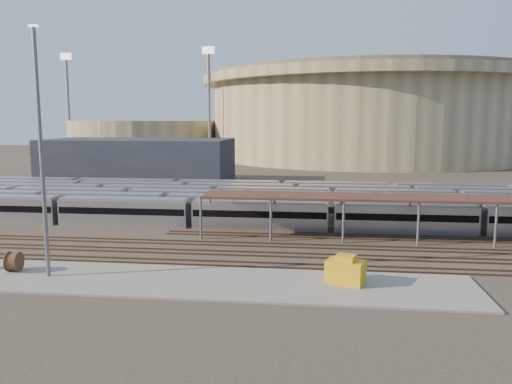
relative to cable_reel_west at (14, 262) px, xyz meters
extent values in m
plane|color=#383026|center=(22.58, 14.21, -1.14)|extent=(420.00, 420.00, 0.00)
cube|color=gray|center=(17.58, -0.79, -1.04)|extent=(50.00, 9.00, 0.20)
cube|color=#A3A3A8|center=(30.47, 22.21, 0.66)|extent=(112.00, 2.90, 3.60)
cube|color=#A3A3A8|center=(25.56, 26.41, 0.66)|extent=(112.00, 2.90, 3.60)
cube|color=#A3A3A8|center=(18.26, 30.61, 0.66)|extent=(112.00, 2.90, 3.60)
cube|color=#A3A3A8|center=(31.08, 34.81, 0.66)|extent=(112.00, 2.90, 3.60)
cube|color=#A3A3A8|center=(25.23, 39.01, 0.66)|extent=(112.00, 2.90, 3.60)
cube|color=#A3A3A8|center=(22.54, 43.21, 0.66)|extent=(112.00, 2.90, 3.60)
cylinder|color=slate|center=(14.58, 15.51, 1.36)|extent=(0.30, 0.30, 5.00)
cylinder|color=slate|center=(14.58, 20.91, 1.36)|extent=(0.30, 0.30, 5.00)
cylinder|color=slate|center=(23.15, 15.51, 1.36)|extent=(0.30, 0.30, 5.00)
cylinder|color=slate|center=(23.15, 20.91, 1.36)|extent=(0.30, 0.30, 5.00)
cylinder|color=slate|center=(31.72, 15.51, 1.36)|extent=(0.30, 0.30, 5.00)
cylinder|color=slate|center=(31.72, 20.91, 1.36)|extent=(0.30, 0.30, 5.00)
cylinder|color=slate|center=(40.29, 15.51, 1.36)|extent=(0.30, 0.30, 5.00)
cylinder|color=slate|center=(40.29, 20.91, 1.36)|extent=(0.30, 0.30, 5.00)
cylinder|color=slate|center=(48.86, 15.51, 1.36)|extent=(0.30, 0.30, 5.00)
cylinder|color=slate|center=(48.86, 20.91, 1.36)|extent=(0.30, 0.30, 5.00)
cube|color=#3C2618|center=(44.58, 18.21, 4.01)|extent=(60.00, 6.00, 0.30)
cube|color=#4C3323|center=(22.58, 12.46, -1.05)|extent=(170.00, 0.12, 0.18)
cube|color=#4C3323|center=(22.58, 13.96, -1.05)|extent=(170.00, 0.12, 0.18)
cube|color=#4C3323|center=(22.58, 8.46, -1.05)|extent=(170.00, 0.12, 0.18)
cube|color=#4C3323|center=(22.58, 9.96, -1.05)|extent=(170.00, 0.12, 0.18)
cube|color=#4C3323|center=(22.58, 4.46, -1.05)|extent=(170.00, 0.12, 0.18)
cube|color=#4C3323|center=(22.58, 5.96, -1.05)|extent=(170.00, 0.12, 0.18)
cylinder|color=tan|center=(47.58, 154.21, 12.86)|extent=(116.00, 116.00, 28.00)
cylinder|color=tan|center=(47.58, 154.21, 28.36)|extent=(124.00, 124.00, 3.00)
cylinder|color=brown|center=(47.58, 154.21, 30.61)|extent=(120.00, 120.00, 1.50)
cylinder|color=tan|center=(-37.42, 144.21, 5.86)|extent=(56.00, 56.00, 14.00)
cube|color=#1E232D|center=(-12.42, 69.21, 3.86)|extent=(42.00, 20.00, 10.00)
cylinder|color=slate|center=(-7.42, 124.21, 16.86)|extent=(1.00, 1.00, 36.00)
cube|color=#FFF2CC|center=(-7.42, 124.21, 36.06)|extent=(4.00, 0.60, 2.40)
cylinder|color=slate|center=(-62.42, 134.21, 16.86)|extent=(1.00, 1.00, 36.00)
cube|color=#FFF2CC|center=(-62.42, 134.21, 36.06)|extent=(4.00, 0.60, 2.40)
cylinder|color=slate|center=(12.58, 174.21, 16.86)|extent=(1.00, 1.00, 36.00)
cube|color=#FFF2CC|center=(12.58, 174.21, 36.06)|extent=(4.00, 0.60, 2.40)
cylinder|color=brown|center=(0.00, 0.00, 0.00)|extent=(1.17, 1.95, 1.89)
cylinder|color=slate|center=(4.01, -1.01, 10.15)|extent=(0.36, 0.36, 22.19)
cube|color=#FFF2CC|center=(4.01, -1.01, 21.35)|extent=(0.82, 0.34, 0.20)
cube|color=gold|center=(31.10, 0.19, 0.07)|extent=(3.75, 3.05, 2.03)
camera|label=1|loc=(28.25, -42.87, 13.39)|focal=35.00mm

